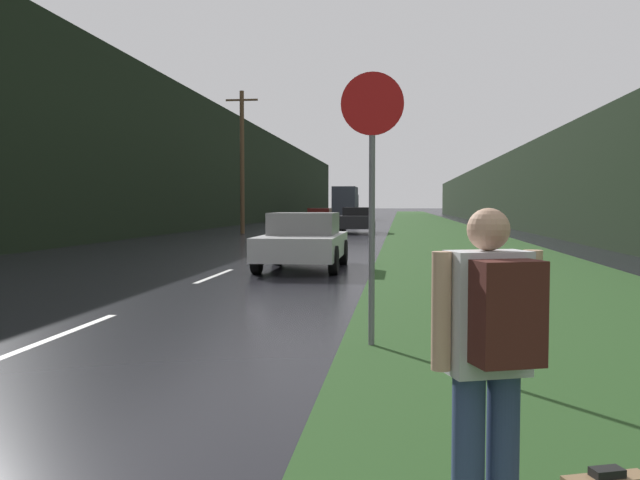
{
  "coord_description": "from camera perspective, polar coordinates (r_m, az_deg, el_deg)",
  "views": [
    {
      "loc": [
        4.17,
        0.19,
        1.62
      ],
      "look_at": [
        2.37,
        15.43,
        0.81
      ],
      "focal_mm": 38.0,
      "sensor_mm": 36.0,
      "label": 1
    }
  ],
  "objects": [
    {
      "name": "grass_verge",
      "position": [
        39.91,
        10.09,
        0.64
      ],
      "size": [
        6.0,
        240.0,
        0.02
      ],
      "primitive_type": "cube",
      "color": "#26471E",
      "rests_on": "ground_plane"
    },
    {
      "name": "lane_stripe_b",
      "position": [
        9.08,
        -20.9,
        -7.44
      ],
      "size": [
        0.12,
        3.0,
        0.01
      ],
      "primitive_type": "cube",
      "color": "silver",
      "rests_on": "ground_plane"
    },
    {
      "name": "lane_stripe_c",
      "position": [
        15.56,
        -8.84,
        -3.0
      ],
      "size": [
        0.12,
        3.0,
        0.01
      ],
      "primitive_type": "cube",
      "color": "silver",
      "rests_on": "ground_plane"
    },
    {
      "name": "lane_stripe_d",
      "position": [
        22.35,
        -4.02,
        -1.15
      ],
      "size": [
        0.12,
        3.0,
        0.01
      ],
      "primitive_type": "cube",
      "color": "silver",
      "rests_on": "ground_plane"
    },
    {
      "name": "treeline_far_side",
      "position": [
        51.72,
        -8.62,
        5.95
      ],
      "size": [
        2.0,
        140.0,
        8.63
      ],
      "primitive_type": "cube",
      "color": "black",
      "rests_on": "ground_plane"
    },
    {
      "name": "treeline_near_side",
      "position": [
        50.51,
        16.28,
        4.0
      ],
      "size": [
        2.0,
        140.0,
        5.22
      ],
      "primitive_type": "cube",
      "color": "black",
      "rests_on": "ground_plane"
    },
    {
      "name": "utility_pole_far",
      "position": [
        38.13,
        -6.58,
        6.69
      ],
      "size": [
        1.8,
        0.24,
        7.91
      ],
      "color": "#4C3823",
      "rests_on": "ground_plane"
    },
    {
      "name": "stop_sign",
      "position": [
        7.67,
        4.4,
        5.2
      ],
      "size": [
        0.71,
        0.07,
        3.1
      ],
      "color": "slate",
      "rests_on": "ground_plane"
    },
    {
      "name": "hitchhiker_with_backpack",
      "position": [
        3.31,
        14.17,
        -9.21
      ],
      "size": [
        0.53,
        0.48,
        1.6
      ],
      "rotation": [
        0.0,
        0.0,
        0.34
      ],
      "color": "navy",
      "rests_on": "ground_plane"
    },
    {
      "name": "car_passing_near",
      "position": [
        17.07,
        -1.41,
        -0.04
      ],
      "size": [
        2.01,
        4.3,
        1.41
      ],
      "rotation": [
        0.0,
        0.0,
        3.14
      ],
      "color": "#BCBCBC",
      "rests_on": "ground_plane"
    },
    {
      "name": "car_passing_far",
      "position": [
        38.59,
        3.16,
        1.69
      ],
      "size": [
        1.94,
        4.3,
        1.47
      ],
      "rotation": [
        0.0,
        0.0,
        3.14
      ],
      "color": "black",
      "rests_on": "ground_plane"
    },
    {
      "name": "car_oncoming",
      "position": [
        50.34,
        0.0,
        1.96
      ],
      "size": [
        1.97,
        4.5,
        1.36
      ],
      "color": "maroon",
      "rests_on": "ground_plane"
    },
    {
      "name": "delivery_truck",
      "position": [
        74.35,
        2.19,
        3.18
      ],
      "size": [
        2.61,
        7.59,
        3.54
      ],
      "color": "black",
      "rests_on": "ground_plane"
    }
  ]
}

